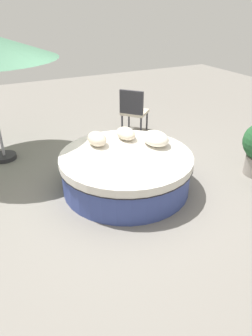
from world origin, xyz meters
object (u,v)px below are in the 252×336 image
patio_chair (133,109)px  throw_pillow_0 (156,138)px  throw_pillow_1 (126,133)px  throw_pillow_2 (97,139)px  round_bed (126,171)px

patio_chair → throw_pillow_0: bearing=-59.3°
throw_pillow_0 → throw_pillow_1: size_ratio=1.18×
throw_pillow_2 → patio_chair: 2.05m
round_bed → patio_chair: bearing=149.3°
throw_pillow_1 → patio_chair: bearing=147.8°
throw_pillow_0 → patio_chair: 1.97m
throw_pillow_0 → patio_chair: size_ratio=0.52×
round_bed → throw_pillow_2: 0.70m
throw_pillow_2 → patio_chair: (-1.46, 1.43, -0.12)m
throw_pillow_1 → patio_chair: size_ratio=0.44×
throw_pillow_1 → patio_chair: 1.71m
round_bed → patio_chair: (-1.98, 1.18, 0.26)m
throw_pillow_0 → throw_pillow_1: bearing=-143.8°
round_bed → throw_pillow_2: (-0.52, -0.26, 0.39)m
throw_pillow_0 → patio_chair: bearing=162.5°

